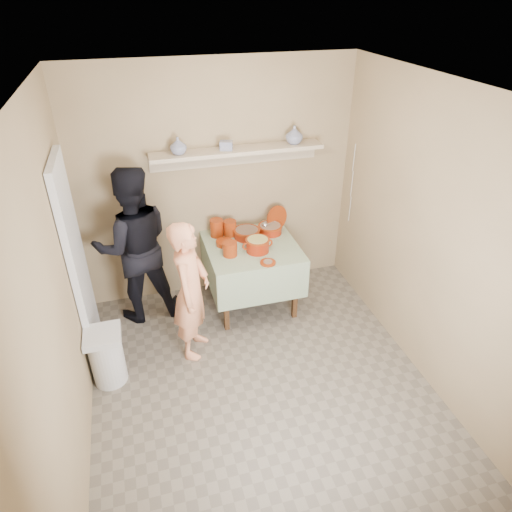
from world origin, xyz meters
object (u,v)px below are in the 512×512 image
object	(u,v)px
person_cook	(191,291)
cazuela_rice	(258,244)
person_helper	(134,246)
serving_table	(252,255)
trash_bin	(107,357)

from	to	relation	value
person_cook	cazuela_rice	distance (m)	0.91
person_cook	person_helper	xyz separation A→B (m)	(-0.46, 0.74, 0.14)
serving_table	trash_bin	xyz separation A→B (m)	(-1.58, -0.80, -0.36)
person_cook	trash_bin	bearing A→B (deg)	126.96
cazuela_rice	person_helper	bearing A→B (deg)	166.92
person_helper	trash_bin	world-z (taller)	person_helper
person_cook	cazuela_rice	world-z (taller)	person_cook
person_cook	cazuela_rice	bearing A→B (deg)	-36.50
cazuela_rice	trash_bin	distance (m)	1.82
person_cook	serving_table	bearing A→B (deg)	-28.52
person_helper	serving_table	world-z (taller)	person_helper
serving_table	person_cook	bearing A→B (deg)	-141.69
person_helper	trash_bin	distance (m)	1.16
person_cook	trash_bin	world-z (taller)	person_cook
cazuela_rice	trash_bin	world-z (taller)	cazuela_rice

